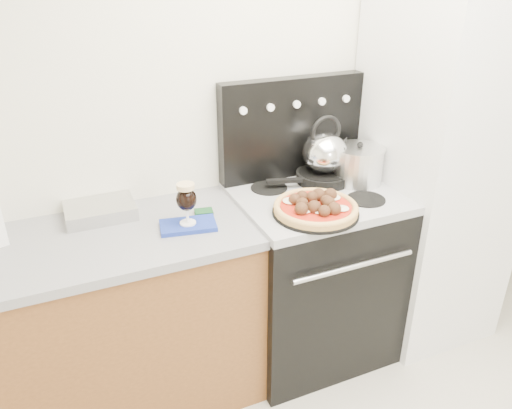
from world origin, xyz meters
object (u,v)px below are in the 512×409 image
skillet (323,177)px  pizza_pan (315,213)px  pizza (316,206)px  stock_pot (358,166)px  base_cabinet (92,333)px  stove_body (311,277)px  beer_glass (187,204)px  oven_mitt (188,225)px  fridge (436,168)px  tea_kettle (325,149)px

skillet → pizza_pan: bearing=-125.6°
pizza → stock_pot: bearing=31.5°
base_cabinet → pizza_pan: 1.13m
pizza_pan → pizza: size_ratio=1.03×
stove_body → beer_glass: size_ratio=4.71×
oven_mitt → skillet: skillet is taller
fridge → pizza: fridge is taller
oven_mitt → beer_glass: size_ratio=1.26×
beer_glass → tea_kettle: tea_kettle is taller
base_cabinet → pizza: pizza is taller
pizza_pan → skillet: skillet is taller
pizza_pan → beer_glass: bearing=165.5°
fridge → pizza: (-0.81, -0.16, 0.01)m
base_cabinet → oven_mitt: size_ratio=6.16×
pizza_pan → skillet: size_ratio=1.39×
base_cabinet → pizza: size_ratio=3.93×
fridge → pizza: size_ratio=5.14×
oven_mitt → pizza_pan: pizza_pan is taller
stove_body → skillet: (0.11, 0.12, 0.50)m
pizza_pan → pizza: (0.00, 0.00, 0.03)m
fridge → skillet: (-0.59, 0.15, -0.01)m
skillet → stock_pot: (0.15, -0.08, 0.06)m
tea_kettle → stock_pot: tea_kettle is taller
beer_glass → tea_kettle: bearing=12.1°
base_cabinet → stock_pot: stock_pot is taller
beer_glass → fridge: bearing=0.7°
stove_body → tea_kettle: size_ratio=3.61×
pizza → pizza_pan: bearing=-90.0°
stove_body → fridge: 0.87m
oven_mitt → pizza_pan: 0.56m
skillet → beer_glass: bearing=-167.9°
pizza_pan → stock_pot: size_ratio=1.60×
oven_mitt → fridge: bearing=0.7°
fridge → pizza_pan: fridge is taller
stock_pot → skillet: bearing=153.0°
stove_body → tea_kettle: tea_kettle is taller
stove_body → tea_kettle: 0.67m
oven_mitt → beer_glass: (0.00, 0.00, 0.10)m
pizza_pan → stock_pot: bearing=31.5°
oven_mitt → beer_glass: bearing=0.0°
base_cabinet → skillet: 1.32m
fridge → pizza_pan: (-0.81, -0.16, -0.02)m
pizza → fridge: bearing=10.9°
fridge → stock_pot: (-0.44, 0.07, 0.06)m
skillet → tea_kettle: tea_kettle is taller
tea_kettle → skillet: bearing=0.0°
pizza_pan → stock_pot: 0.44m
oven_mitt → stock_pot: (0.91, 0.09, 0.10)m
fridge → pizza_pan: bearing=-169.1°
beer_glass → skillet: 0.78m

